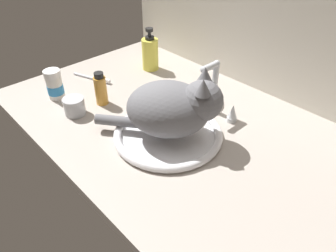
% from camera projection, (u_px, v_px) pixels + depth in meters
% --- Properties ---
extents(countertop, '(1.19, 0.75, 0.03)m').
position_uv_depth(countertop, '(172.00, 124.00, 1.04)').
color(countertop, '#ADA399').
rests_on(countertop, ground).
extents(backsplash_wall, '(1.19, 0.02, 0.39)m').
position_uv_depth(backsplash_wall, '(249.00, 41.00, 1.14)').
color(backsplash_wall, silver).
rests_on(backsplash_wall, ground).
extents(sink_basin, '(0.33, 0.33, 0.02)m').
position_uv_depth(sink_basin, '(168.00, 134.00, 0.95)').
color(sink_basin, white).
rests_on(sink_basin, countertop).
extents(faucet, '(0.20, 0.09, 0.19)m').
position_uv_depth(faucet, '(213.00, 94.00, 1.03)').
color(faucet, silver).
rests_on(faucet, countertop).
extents(cat, '(0.34, 0.30, 0.20)m').
position_uv_depth(cat, '(175.00, 107.00, 0.89)').
color(cat, slate).
rests_on(cat, sink_basin).
extents(metal_jar, '(0.07, 0.07, 0.06)m').
position_uv_depth(metal_jar, '(74.00, 106.00, 1.04)').
color(metal_jar, '#B2B5BA').
rests_on(metal_jar, countertop).
extents(amber_bottle, '(0.04, 0.04, 0.12)m').
position_uv_depth(amber_bottle, '(101.00, 89.00, 1.08)').
color(amber_bottle, gold).
rests_on(amber_bottle, countertop).
extents(pill_bottle, '(0.06, 0.06, 0.11)m').
position_uv_depth(pill_bottle, '(55.00, 85.00, 1.11)').
color(pill_bottle, white).
rests_on(pill_bottle, countertop).
extents(soap_pump_bottle, '(0.07, 0.07, 0.17)m').
position_uv_depth(soap_pump_bottle, '(150.00, 53.00, 1.29)').
color(soap_pump_bottle, '#E5DB4C').
rests_on(soap_pump_bottle, countertop).
extents(toothbrush, '(0.17, 0.07, 0.02)m').
position_uv_depth(toothbrush, '(93.00, 78.00, 1.25)').
color(toothbrush, silver).
rests_on(toothbrush, countertop).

